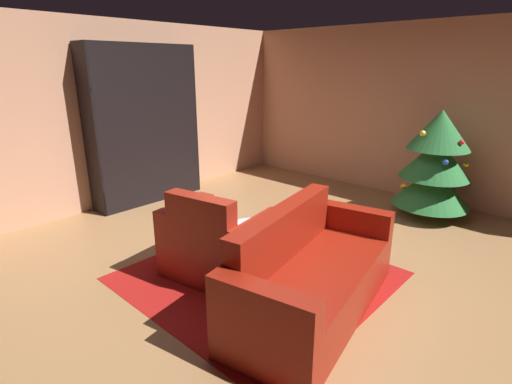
{
  "coord_description": "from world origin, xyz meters",
  "views": [
    {
      "loc": [
        2.14,
        -2.88,
        1.99
      ],
      "look_at": [
        -0.46,
        -0.05,
        0.74
      ],
      "focal_mm": 27.45,
      "sensor_mm": 36.0,
      "label": 1
    }
  ],
  "objects_px": {
    "armchair_red": "(218,246)",
    "bottle_on_table": "(262,231)",
    "book_stack_on_table": "(258,231)",
    "bookshelf_unit": "(151,128)",
    "decorated_tree": "(435,163)",
    "couch_red": "(310,277)",
    "coffee_table": "(258,236)"
  },
  "relations": [
    {
      "from": "book_stack_on_table",
      "to": "bottle_on_table",
      "type": "xyz_separation_m",
      "value": [
        0.11,
        -0.07,
        0.06
      ]
    },
    {
      "from": "coffee_table",
      "to": "book_stack_on_table",
      "type": "distance_m",
      "value": 0.12
    },
    {
      "from": "armchair_red",
      "to": "book_stack_on_table",
      "type": "height_order",
      "value": "armchair_red"
    },
    {
      "from": "bookshelf_unit",
      "to": "book_stack_on_table",
      "type": "xyz_separation_m",
      "value": [
        2.84,
        -0.76,
        -0.56
      ]
    },
    {
      "from": "bookshelf_unit",
      "to": "decorated_tree",
      "type": "xyz_separation_m",
      "value": [
        3.42,
        2.08,
        -0.34
      ]
    },
    {
      "from": "bookshelf_unit",
      "to": "armchair_red",
      "type": "bearing_deg",
      "value": -20.87
    },
    {
      "from": "bookshelf_unit",
      "to": "bottle_on_table",
      "type": "relative_size",
      "value": 8.54
    },
    {
      "from": "armchair_red",
      "to": "couch_red",
      "type": "bearing_deg",
      "value": 9.12
    },
    {
      "from": "book_stack_on_table",
      "to": "bottle_on_table",
      "type": "bearing_deg",
      "value": -31.73
    },
    {
      "from": "couch_red",
      "to": "coffee_table",
      "type": "xyz_separation_m",
      "value": [
        -0.68,
        0.1,
        0.13
      ]
    },
    {
      "from": "armchair_red",
      "to": "bottle_on_table",
      "type": "distance_m",
      "value": 0.54
    },
    {
      "from": "armchair_red",
      "to": "coffee_table",
      "type": "distance_m",
      "value": 0.4
    },
    {
      "from": "book_stack_on_table",
      "to": "bottle_on_table",
      "type": "relative_size",
      "value": 0.83
    },
    {
      "from": "book_stack_on_table",
      "to": "decorated_tree",
      "type": "xyz_separation_m",
      "value": [
        0.58,
        2.84,
        0.22
      ]
    },
    {
      "from": "armchair_red",
      "to": "decorated_tree",
      "type": "distance_m",
      "value": 3.2
    },
    {
      "from": "armchair_red",
      "to": "book_stack_on_table",
      "type": "xyz_separation_m",
      "value": [
        0.34,
        0.19,
        0.21
      ]
    },
    {
      "from": "armchair_red",
      "to": "bottle_on_table",
      "type": "height_order",
      "value": "armchair_red"
    },
    {
      "from": "bottle_on_table",
      "to": "coffee_table",
      "type": "bearing_deg",
      "value": 142.52
    },
    {
      "from": "couch_red",
      "to": "bottle_on_table",
      "type": "xyz_separation_m",
      "value": [
        -0.51,
        -0.03,
        0.28
      ]
    },
    {
      "from": "decorated_tree",
      "to": "book_stack_on_table",
      "type": "bearing_deg",
      "value": -101.48
    },
    {
      "from": "couch_red",
      "to": "bottle_on_table",
      "type": "distance_m",
      "value": 0.58
    },
    {
      "from": "bookshelf_unit",
      "to": "bottle_on_table",
      "type": "bearing_deg",
      "value": -15.69
    },
    {
      "from": "armchair_red",
      "to": "decorated_tree",
      "type": "height_order",
      "value": "decorated_tree"
    },
    {
      "from": "bottle_on_table",
      "to": "decorated_tree",
      "type": "height_order",
      "value": "decorated_tree"
    },
    {
      "from": "couch_red",
      "to": "book_stack_on_table",
      "type": "relative_size",
      "value": 8.95
    },
    {
      "from": "coffee_table",
      "to": "bottle_on_table",
      "type": "relative_size",
      "value": 2.85
    },
    {
      "from": "bottle_on_table",
      "to": "bookshelf_unit",
      "type": "bearing_deg",
      "value": 164.31
    },
    {
      "from": "armchair_red",
      "to": "book_stack_on_table",
      "type": "bearing_deg",
      "value": 29.05
    },
    {
      "from": "bottle_on_table",
      "to": "decorated_tree",
      "type": "bearing_deg",
      "value": 80.85
    },
    {
      "from": "couch_red",
      "to": "decorated_tree",
      "type": "relative_size",
      "value": 1.37
    },
    {
      "from": "couch_red",
      "to": "bookshelf_unit",
      "type": "bearing_deg",
      "value": 167.03
    },
    {
      "from": "armchair_red",
      "to": "couch_red",
      "type": "relative_size",
      "value": 0.58
    }
  ]
}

